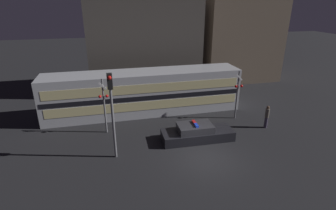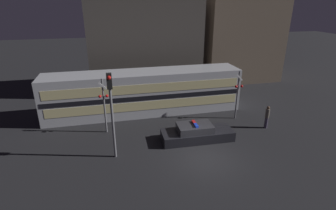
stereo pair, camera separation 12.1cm
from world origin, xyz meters
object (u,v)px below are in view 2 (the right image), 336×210
Objects in this scene: police_car at (197,133)px; traffic_light_corner at (111,105)px; crossing_signal_near at (238,93)px; train at (144,92)px; pedestrian at (267,117)px.

police_car is 0.94× the size of traffic_light_corner.
police_car is at bearing -148.30° from crossing_signal_near.
police_car is at bearing 9.17° from traffic_light_corner.
train is 9.21× the size of pedestrian.
train is at bearing 66.86° from traffic_light_corner.
crossing_signal_near is (-1.47, 2.13, 1.32)m from pedestrian.
police_car is 2.82× the size of pedestrian.
traffic_light_corner reaches higher than crossing_signal_near.
pedestrian is at bearing -31.09° from train.
train is 10.05m from pedestrian.
traffic_light_corner is at bearing -160.27° from crossing_signal_near.
crossing_signal_near is at bearing 33.47° from police_car.
crossing_signal_near reaches higher than police_car.
traffic_light_corner is (-11.40, -1.43, 2.59)m from pedestrian.
train is 7.38m from traffic_light_corner.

